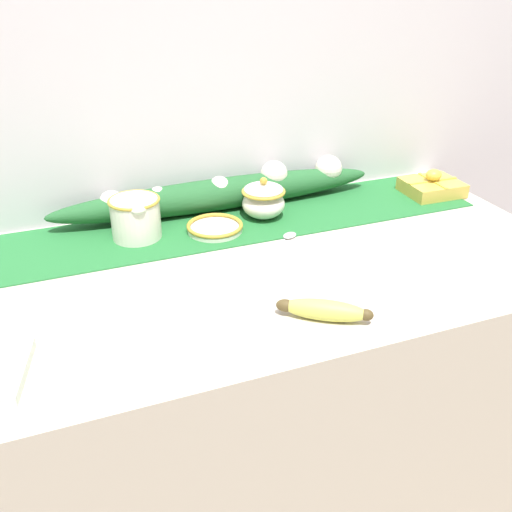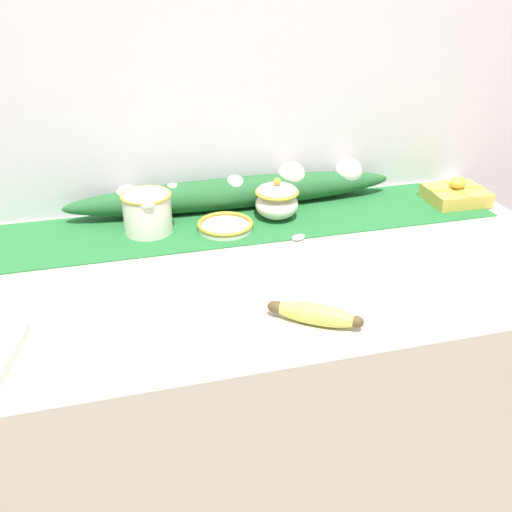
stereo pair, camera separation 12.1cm
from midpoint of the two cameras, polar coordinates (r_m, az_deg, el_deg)
name	(u,v)px [view 2 (the right image)]	position (r m, az deg, el deg)	size (l,w,h in m)	color
countertop	(264,412)	(1.56, 3.15, -15.40)	(1.45, 0.74, 0.91)	beige
back_wall	(227,95)	(1.55, -0.59, 15.79)	(2.25, 0.04, 2.40)	silver
table_runner	(243,222)	(1.49, 1.02, 3.41)	(1.33, 0.27, 0.00)	#236B33
cream_pitcher	(147,211)	(1.42, -8.44, 4.40)	(0.13, 0.14, 0.10)	white
sugar_bowl	(277,200)	(1.49, 4.44, 5.51)	(0.11, 0.11, 0.11)	white
small_dish	(225,225)	(1.44, -0.68, 3.01)	(0.14, 0.14, 0.02)	white
banana	(315,314)	(1.09, 9.10, -5.85)	(0.17, 0.13, 0.04)	#CCD156
spoon	(295,239)	(1.40, 6.40, 1.63)	(0.17, 0.11, 0.01)	#B7B7BC
gift_box	(456,194)	(1.71, 21.31, 5.74)	(0.16, 0.14, 0.07)	gold
poinsettia_garland	(240,191)	(1.55, 0.63, 6.50)	(0.90, 0.09, 0.11)	#235B2D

